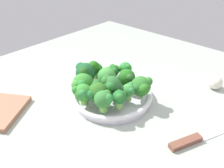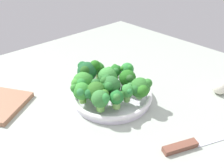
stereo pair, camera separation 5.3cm
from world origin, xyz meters
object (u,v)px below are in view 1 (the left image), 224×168
broccoli_floret_1 (97,69)px  broccoli_floret_9 (98,92)px  garlic_bulb (215,82)px  broccoli_floret_11 (82,93)px  broccoli_floret_4 (83,84)px  broccoli_floret_5 (111,85)px  broccoli_floret_13 (114,71)px  broccoli_floret_12 (119,98)px  broccoli_floret_3 (129,90)px  bowl (112,95)px  broccoli_floret_10 (125,69)px  broccoli_floret_2 (86,72)px  broccoli_floret_6 (107,76)px  broccoli_floret_0 (127,77)px  broccoli_floret_8 (104,99)px  knife (200,137)px  broccoli_floret_7 (141,87)px

broccoli_floret_1 → broccoli_floret_9: size_ratio=0.81×
garlic_bulb → broccoli_floret_11: bearing=58.1°
broccoli_floret_4 → broccoli_floret_11: broccoli_floret_4 is taller
broccoli_floret_5 → garlic_bulb: size_ratio=1.55×
broccoli_floret_4 → broccoli_floret_13: bearing=-95.2°
broccoli_floret_5 → broccoli_floret_9: (1.09, 4.52, -0.79)cm
broccoli_floret_12 → broccoli_floret_3: bearing=-88.2°
bowl → broccoli_floret_1: (9.69, -2.52, 5.29)cm
broccoli_floret_9 → garlic_bulb: bearing=-120.6°
broccoli_floret_10 → broccoli_floret_11: bearing=89.5°
broccoli_floret_2 → broccoli_floret_6: bearing=-144.4°
broccoli_floret_4 → broccoli_floret_10: 16.94cm
broccoli_floret_1 → broccoli_floret_5: broccoli_floret_5 is taller
broccoli_floret_0 → broccoli_floret_8: broccoli_floret_8 is taller
broccoli_floret_5 → broccoli_floret_11: (4.35, 7.87, -0.86)cm
broccoli_floret_5 → garlic_bulb: bearing=-122.6°
broccoli_floret_5 → knife: broccoli_floret_5 is taller
broccoli_floret_8 → broccoli_floret_9: broccoli_floret_9 is taller
bowl → garlic_bulb: 37.75cm
broccoli_floret_6 → broccoli_floret_13: broccoli_floret_6 is taller
knife → garlic_bulb: 28.45cm
broccoli_floret_6 → broccoli_floret_9: same height
broccoli_floret_3 → broccoli_floret_7: 4.04cm
bowl → broccoli_floret_8: 11.56cm
broccoli_floret_6 → broccoli_floret_7: (-12.44, -2.50, 0.14)cm
broccoli_floret_5 → knife: (-27.77, -5.26, -7.34)cm
broccoli_floret_8 → broccoli_floret_11: size_ratio=0.99×
bowl → knife: (-29.92, -2.25, -0.96)cm
bowl → broccoli_floret_12: 9.93cm
broccoli_floret_10 → broccoli_floret_11: broccoli_floret_11 is taller
broccoli_floret_3 → broccoli_floret_10: bearing=-44.7°
bowl → broccoli_floret_2: (9.29, 2.76, 6.75)cm
broccoli_floret_7 → broccoli_floret_13: bearing=-9.9°
broccoli_floret_12 → knife: bearing=-162.9°
broccoli_floret_8 → broccoli_floret_12: (-2.20, -4.14, -0.51)cm
broccoli_floret_3 → knife: (-22.92, -1.96, -6.04)cm
broccoli_floret_12 → knife: broccoli_floret_12 is taller
bowl → broccoli_floret_7: broccoli_floret_7 is taller
broccoli_floret_7 → broccoli_floret_2: bearing=20.0°
bowl → broccoli_floret_10: (2.02, -9.20, 5.43)cm
broccoli_floret_5 → broccoli_floret_9: 4.71cm
broccoli_floret_12 → garlic_bulb: size_ratio=1.17×
broccoli_floret_1 → knife: broccoli_floret_1 is taller
broccoli_floret_2 → broccoli_floret_12: broccoli_floret_2 is taller
broccoli_floret_4 → broccoli_floret_5: 9.32cm
broccoli_floret_7 → knife: 22.06cm
broccoli_floret_1 → broccoli_floret_3: broccoli_floret_1 is taller
knife → broccoli_floret_8: bearing=24.0°
broccoli_floret_3 → broccoli_floret_11: bearing=50.5°
broccoli_floret_3 → broccoli_floret_5: broccoli_floret_5 is taller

